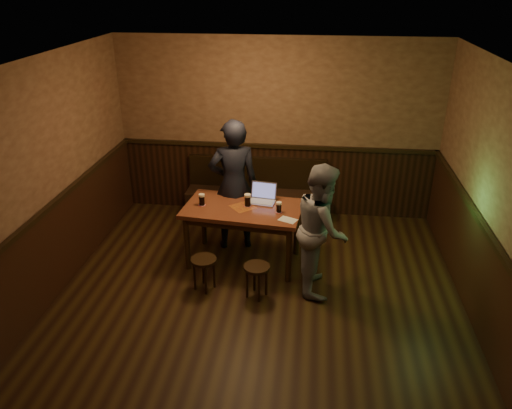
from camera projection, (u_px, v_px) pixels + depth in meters
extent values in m
cube|color=black|center=(253.00, 324.00, 5.67)|extent=(5.00, 6.00, 0.02)
cube|color=beige|center=(252.00, 72.00, 4.48)|extent=(5.00, 6.00, 0.02)
cube|color=#906749|center=(277.00, 129.00, 7.78)|extent=(5.00, 0.02, 2.80)
cube|color=#906749|center=(21.00, 200.00, 5.35)|extent=(0.02, 6.00, 2.80)
cube|color=#906749|center=(511.00, 226.00, 4.80)|extent=(0.02, 6.00, 2.80)
cube|color=black|center=(276.00, 180.00, 8.12)|extent=(4.98, 0.04, 1.10)
cube|color=black|center=(38.00, 268.00, 5.71)|extent=(0.04, 5.98, 1.10)
cube|color=black|center=(490.00, 299.00, 5.17)|extent=(0.04, 5.98, 1.10)
cube|color=black|center=(276.00, 146.00, 7.84)|extent=(4.98, 0.06, 0.06)
cube|color=black|center=(31.00, 223.00, 5.46)|extent=(0.06, 5.98, 0.06)
cube|color=black|center=(499.00, 250.00, 4.92)|extent=(0.06, 5.98, 0.06)
cube|color=black|center=(256.00, 204.00, 8.04)|extent=(2.20, 0.50, 0.45)
cube|color=black|center=(257.00, 172.00, 8.02)|extent=(2.20, 0.10, 0.50)
cube|color=#612B1B|center=(243.00, 209.00, 6.56)|extent=(1.61, 1.03, 0.05)
cube|color=#32200E|center=(243.00, 214.00, 6.59)|extent=(1.47, 0.88, 0.09)
cube|color=maroon|center=(243.00, 207.00, 6.55)|extent=(0.40, 0.40, 0.00)
cylinder|color=#32200E|center=(187.00, 243.00, 6.56)|extent=(0.08, 0.08, 0.77)
cylinder|color=#32200E|center=(204.00, 220.00, 7.18)|extent=(0.08, 0.08, 0.77)
cylinder|color=#32200E|center=(289.00, 255.00, 6.29)|extent=(0.08, 0.08, 0.77)
cylinder|color=#32200E|center=(297.00, 230.00, 6.91)|extent=(0.08, 0.08, 0.77)
cylinder|color=black|center=(204.00, 260.00, 6.12)|extent=(0.41, 0.41, 0.04)
cylinder|color=black|center=(214.00, 273.00, 6.23)|extent=(0.03, 0.03, 0.42)
cylinder|color=black|center=(203.00, 269.00, 6.31)|extent=(0.03, 0.03, 0.42)
cylinder|color=black|center=(195.00, 275.00, 6.18)|extent=(0.03, 0.03, 0.42)
cylinder|color=black|center=(206.00, 280.00, 6.10)|extent=(0.03, 0.03, 0.42)
cylinder|color=black|center=(257.00, 267.00, 5.97)|extent=(0.41, 0.41, 0.04)
cylinder|color=black|center=(266.00, 280.00, 6.09)|extent=(0.03, 0.03, 0.41)
cylinder|color=black|center=(254.00, 276.00, 6.17)|extent=(0.03, 0.03, 0.41)
cylinder|color=black|center=(247.00, 283.00, 6.04)|extent=(0.03, 0.03, 0.41)
cylinder|color=black|center=(259.00, 287.00, 5.96)|extent=(0.03, 0.03, 0.41)
cylinder|color=maroon|center=(202.00, 205.00, 6.60)|extent=(0.10, 0.10, 0.00)
cylinder|color=silver|center=(202.00, 205.00, 6.60)|extent=(0.09, 0.09, 0.00)
cylinder|color=black|center=(202.00, 200.00, 6.57)|extent=(0.07, 0.07, 0.12)
cylinder|color=beige|center=(202.00, 195.00, 6.54)|extent=(0.08, 0.08, 0.03)
cylinder|color=maroon|center=(248.00, 206.00, 6.58)|extent=(0.11, 0.11, 0.00)
cylinder|color=silver|center=(248.00, 206.00, 6.57)|extent=(0.09, 0.09, 0.00)
cylinder|color=black|center=(248.00, 201.00, 6.54)|extent=(0.08, 0.08, 0.13)
cylinder|color=beige|center=(248.00, 195.00, 6.51)|extent=(0.08, 0.08, 0.03)
cylinder|color=maroon|center=(279.00, 212.00, 6.41)|extent=(0.09, 0.09, 0.00)
cylinder|color=silver|center=(279.00, 212.00, 6.40)|extent=(0.08, 0.08, 0.00)
cylinder|color=black|center=(279.00, 208.00, 6.38)|extent=(0.07, 0.07, 0.11)
cylinder|color=beige|center=(279.00, 203.00, 6.35)|extent=(0.07, 0.07, 0.03)
cube|color=silver|center=(262.00, 202.00, 6.67)|extent=(0.38, 0.29, 0.02)
cube|color=#B2B2B7|center=(262.00, 201.00, 6.66)|extent=(0.34, 0.23, 0.00)
cube|color=silver|center=(264.00, 190.00, 6.72)|extent=(0.35, 0.12, 0.23)
cube|color=#5F65B1|center=(264.00, 190.00, 6.71)|extent=(0.32, 0.10, 0.19)
cube|color=silver|center=(288.00, 220.00, 6.20)|extent=(0.26, 0.23, 0.00)
imported|color=black|center=(234.00, 185.00, 6.90)|extent=(0.78, 0.61, 1.88)
imported|color=gray|center=(322.00, 229.00, 6.00)|extent=(0.66, 0.83, 1.64)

